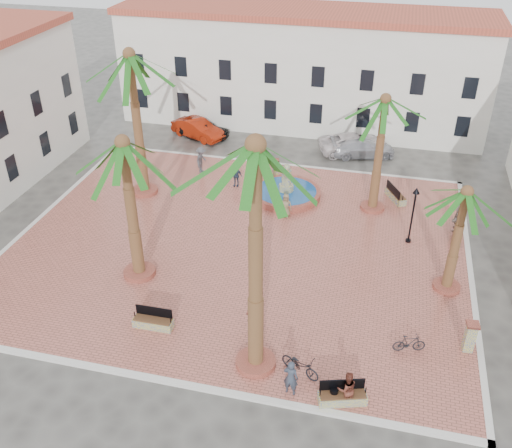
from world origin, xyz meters
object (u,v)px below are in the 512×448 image
object	(u,v)px
cyclist_b	(347,389)
car_white	(354,144)
bench_e	(457,237)
pedestrian_north	(201,160)
palm_ne	(384,112)
bench_ne	(395,196)
pedestrian_fountain_a	(286,206)
bollard_se	(254,323)
palm_e	(464,205)
bicycle_b	(409,343)
bollard_n	(276,168)
car_silver	(363,148)
palm_sw	(125,160)
litter_bin	(334,395)
car_black	(205,129)
bench_se	(342,397)
cyclist_a	(291,377)
bench_s	(153,322)
lamppost_e	(414,206)
pedestrian_fountain_b	(236,176)
bicycle_a	(300,365)
palm_s	(256,172)
fountain	(286,192)
pedestrian_east	(458,217)
bollard_e	(470,336)
car_red	(198,129)

from	to	relation	value
cyclist_b	car_white	bearing A→B (deg)	-107.96
bench_e	pedestrian_north	size ratio (longest dim) A/B	0.88
bench_e	palm_ne	bearing A→B (deg)	70.07
bench_ne	pedestrian_fountain_a	size ratio (longest dim) A/B	1.29
bollard_se	cyclist_b	world-z (taller)	cyclist_b
palm_e	bicycle_b	size ratio (longest dim) A/B	4.01
bollard_n	car_silver	xyz separation A→B (m)	(5.68, 5.32, -0.14)
palm_sw	bench_ne	size ratio (longest dim) A/B	3.94
litter_bin	car_black	distance (m)	28.74
bench_e	bench_ne	xyz separation A→B (m)	(-3.70, 4.24, 0.05)
palm_sw	bollard_se	size ratio (longest dim) A/B	5.19
bench_se	bollard_n	xyz separation A→B (m)	(-6.95, 19.20, 0.41)
bench_e	pedestrian_fountain_a	world-z (taller)	pedestrian_fountain_a
cyclist_a	palm_ne	bearing A→B (deg)	-89.86
bench_s	cyclist_b	distance (m)	9.76
pedestrian_north	bench_ne	bearing A→B (deg)	-89.69
lamppost_e	pedestrian_fountain_a	size ratio (longest dim) A/B	2.26
bench_s	bollard_n	distance (m)	16.96
palm_sw	bollard_n	size ratio (longest dim) A/B	5.96
pedestrian_fountain_b	car_white	size ratio (longest dim) A/B	0.29
bicycle_a	pedestrian_north	bearing A→B (deg)	55.40
palm_s	bollard_se	distance (m)	8.87
bench_s	bench_ne	bearing A→B (deg)	54.38
palm_s	bollard_n	world-z (taller)	palm_s
litter_bin	bench_s	bearing A→B (deg)	164.79
cyclist_a	bollard_n	bearing A→B (deg)	-68.03
car_black	palm_ne	bearing A→B (deg)	-116.31
fountain	bench_s	bearing A→B (deg)	-104.42
palm_sw	bench_ne	xyz separation A→B (m)	(13.14, 11.71, -6.52)
pedestrian_east	bicycle_a	bearing A→B (deg)	-15.31
palm_e	bench_e	distance (m)	6.76
bench_ne	palm_ne	bearing A→B (deg)	110.71
palm_s	bicycle_a	world-z (taller)	palm_s
bench_se	bollard_n	distance (m)	20.42
palm_ne	pedestrian_fountain_a	bearing A→B (deg)	-155.98
palm_ne	bicycle_a	distance (m)	16.46
palm_e	palm_ne	xyz separation A→B (m)	(-4.35, 7.43, 1.53)
bollard_e	car_silver	world-z (taller)	bollard_e
car_silver	lamppost_e	bearing A→B (deg)	-178.39
cyclist_a	car_white	world-z (taller)	cyclist_a
bollard_se	palm_ne	bearing A→B (deg)	71.29
fountain	litter_bin	size ratio (longest dim) A/B	6.70
litter_bin	cyclist_a	xyz separation A→B (m)	(-1.81, 0.00, 0.54)
bench_e	bollard_e	distance (m)	9.27
palm_sw	pedestrian_east	bearing A→B (deg)	27.42
bench_se	pedestrian_fountain_b	bearing A→B (deg)	100.85
lamppost_e	palm_ne	bearing A→B (deg)	124.31
bench_s	car_red	bearing A→B (deg)	102.80
fountain	bench_ne	bearing A→B (deg)	10.38
cyclist_b	pedestrian_east	size ratio (longest dim) A/B	0.91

